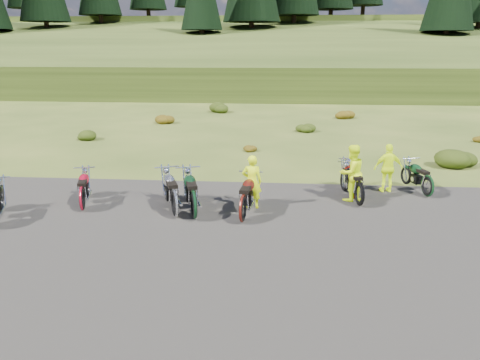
{
  "coord_description": "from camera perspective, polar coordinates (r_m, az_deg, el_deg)",
  "views": [
    {
      "loc": [
        0.95,
        -12.17,
        4.83
      ],
      "look_at": [
        -0.15,
        1.29,
        0.9
      ],
      "focal_mm": 35.0,
      "sensor_mm": 36.0,
      "label": 1
    }
  ],
  "objects": [
    {
      "name": "motorcycle_2",
      "position": [
        13.5,
        -5.59,
        -4.8
      ],
      "size": [
        1.44,
        2.47,
        1.23
      ],
      "primitive_type": null,
      "rotation": [
        0.0,
        0.0,
        1.87
      ],
      "color": "black",
      "rests_on": "ground"
    },
    {
      "name": "hill_plateau",
      "position": [
        122.27,
        4.33,
        13.92
      ],
      "size": [
        300.0,
        90.0,
        9.17
      ],
      "primitive_type": "cube",
      "color": "#283913",
      "rests_on": "ground"
    },
    {
      "name": "person_right_a",
      "position": [
        15.16,
        13.42,
        0.76
      ],
      "size": [
        1.1,
        1.04,
        1.8
      ],
      "primitive_type": "imported",
      "rotation": [
        0.0,
        0.0,
        3.7
      ],
      "color": "#E2FE0D",
      "rests_on": "ground"
    },
    {
      "name": "person_middle",
      "position": [
        14.07,
        1.45,
        -0.33
      ],
      "size": [
        0.6,
        0.4,
        1.64
      ],
      "primitive_type": "imported",
      "rotation": [
        0.0,
        0.0,
        3.16
      ],
      "color": "#E2FE0D",
      "rests_on": "ground"
    },
    {
      "name": "motorcycle_3",
      "position": [
        13.71,
        -7.88,
        -4.55
      ],
      "size": [
        1.58,
        2.43,
        1.21
      ],
      "primitive_type": null,
      "rotation": [
        0.0,
        0.0,
        1.96
      ],
      "color": "#A8A9AD",
      "rests_on": "ground"
    },
    {
      "name": "motorcycle_5",
      "position": [
        14.95,
        14.25,
        -3.13
      ],
      "size": [
        1.12,
        2.29,
        1.15
      ],
      "primitive_type": null,
      "rotation": [
        0.0,
        0.0,
        1.75
      ],
      "color": "black",
      "rests_on": "ground"
    },
    {
      "name": "shrub_4",
      "position": [
        21.9,
        1.03,
        4.1
      ],
      "size": [
        0.77,
        0.77,
        0.45
      ],
      "primitive_type": "ellipsoid",
      "color": "brown",
      "rests_on": "ground"
    },
    {
      "name": "shrub_3",
      "position": [
        34.61,
        -2.46,
        8.97
      ],
      "size": [
        1.56,
        1.56,
        0.92
      ],
      "primitive_type": "ellipsoid",
      "color": "#21320C",
      "rests_on": "ground"
    },
    {
      "name": "gravel_pad",
      "position": [
        11.3,
        -0.61,
        -9.07
      ],
      "size": [
        20.0,
        12.0,
        0.04
      ],
      "primitive_type": "cube",
      "color": "black",
      "rests_on": "ground"
    },
    {
      "name": "motorcycle_1",
      "position": [
        14.88,
        -18.57,
        -3.59
      ],
      "size": [
        1.22,
        2.15,
        1.07
      ],
      "primitive_type": null,
      "rotation": [
        0.0,
        0.0,
        1.85
      ],
      "color": "#A00B20",
      "rests_on": "ground"
    },
    {
      "name": "motorcycle_4",
      "position": [
        13.21,
        0.33,
        -5.21
      ],
      "size": [
        1.0,
        2.3,
        1.17
      ],
      "primitive_type": null,
      "rotation": [
        0.0,
        0.0,
        1.45
      ],
      "color": "#4C130C",
      "rests_on": "ground"
    },
    {
      "name": "person_right_b",
      "position": [
        16.4,
        17.61,
        1.3
      ],
      "size": [
        1.0,
        0.51,
        1.64
      ],
      "primitive_type": "imported",
      "rotation": [
        0.0,
        0.0,
        3.26
      ],
      "color": "#E2FE0D",
      "rests_on": "ground"
    },
    {
      "name": "hill_slope",
      "position": [
        62.36,
        3.85,
        11.75
      ],
      "size": [
        300.0,
        45.97,
        9.37
      ],
      "primitive_type": null,
      "rotation": [
        0.14,
        0.0,
        0.0
      ],
      "color": "#283913",
      "rests_on": "ground"
    },
    {
      "name": "shrub_5",
      "position": [
        27.09,
        7.92,
        6.47
      ],
      "size": [
        1.03,
        1.03,
        0.61
      ],
      "primitive_type": "ellipsoid",
      "color": "#21320C",
      "rests_on": "ground"
    },
    {
      "name": "shrub_1",
      "position": [
        25.93,
        -18.31,
        5.36
      ],
      "size": [
        1.03,
        1.03,
        0.61
      ],
      "primitive_type": "ellipsoid",
      "color": "#21320C",
      "rests_on": "ground"
    },
    {
      "name": "ground",
      "position": [
        13.13,
        0.19,
        -5.35
      ],
      "size": [
        300.0,
        300.0,
        0.0
      ],
      "primitive_type": "plane",
      "color": "#384B19",
      "rests_on": "ground"
    },
    {
      "name": "shrub_2",
      "position": [
        29.97,
        -9.27,
        7.49
      ],
      "size": [
        1.3,
        1.3,
        0.77
      ],
      "primitive_type": "ellipsoid",
      "color": "brown",
      "rests_on": "ground"
    },
    {
      "name": "motorcycle_6",
      "position": [
        15.59,
        13.58,
        -2.29
      ],
      "size": [
        0.78,
        2.1,
        1.09
      ],
      "primitive_type": null,
      "rotation": [
        0.0,
        0.0,
        1.61
      ],
      "color": "maroon",
      "rests_on": "ground"
    },
    {
      "name": "shrub_8",
      "position": [
        27.02,
        26.97,
        4.66
      ],
      "size": [
        0.77,
        0.77,
        0.45
      ],
      "primitive_type": "ellipsoid",
      "color": "brown",
      "rests_on": "ground"
    },
    {
      "name": "motorcycle_7",
      "position": [
        16.54,
        21.76,
        -1.94
      ],
      "size": [
        1.18,
        2.11,
        1.05
      ],
      "primitive_type": null,
      "rotation": [
        0.0,
        0.0,
        1.84
      ],
      "color": "#0E3417",
      "rests_on": "ground"
    },
    {
      "name": "shrub_6",
      "position": [
        32.58,
        12.59,
        8.0
      ],
      "size": [
        1.3,
        1.3,
        0.77
      ],
      "primitive_type": "ellipsoid",
      "color": "brown",
      "rests_on": "ground"
    },
    {
      "name": "shrub_7",
      "position": [
        21.08,
        24.98,
        2.74
      ],
      "size": [
        1.56,
        1.56,
        0.92
      ],
      "primitive_type": "ellipsoid",
      "color": "#21320C",
      "rests_on": "ground"
    }
  ]
}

